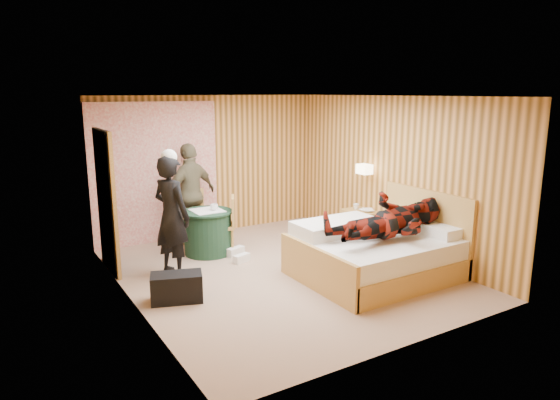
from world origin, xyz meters
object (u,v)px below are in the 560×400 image
chair_far (193,213)px  woman_standing (172,216)px  man_on_bed (392,210)px  chair_near (227,220)px  wall_lamp (365,169)px  man_at_table (191,194)px  round_table (208,232)px  nightstand (360,227)px  bed (377,253)px  duffel_bag (177,287)px

chair_far → woman_standing: woman_standing is taller
man_on_bed → chair_near: bearing=121.7°
wall_lamp → man_at_table: 2.95m
round_table → chair_far: chair_far is taller
nightstand → chair_near: (-2.13, 0.79, 0.23)m
round_table → chair_near: 0.35m
bed → duffel_bag: 2.81m
wall_lamp → round_table: (-2.46, 0.90, -0.94)m
chair_far → wall_lamp: bearing=-22.4°
round_table → man_on_bed: bearing=-54.7°
round_table → man_at_table: 0.84m
round_table → man_on_bed: man_on_bed is taller
chair_far → duffel_bag: chair_far is taller
wall_lamp → chair_far: (-2.44, 1.54, -0.76)m
chair_far → chair_near: 0.80m
chair_near → chair_far: bearing=-134.9°
wall_lamp → round_table: bearing=159.9°
chair_far → man_on_bed: 3.48m
nightstand → round_table: bearing=159.6°
round_table → duffel_bag: size_ratio=1.29×
round_table → man_on_bed: (1.68, -2.38, 0.64)m
woman_standing → man_on_bed: 3.04m
chair_far → chair_near: (0.27, -0.75, -0.00)m
duffel_bag → chair_far: bearing=82.4°
bed → round_table: bed is taller
bed → man_at_table: 3.31m
chair_near → man_on_bed: (1.40, -2.27, 0.47)m
chair_far → chair_near: size_ratio=1.01×
bed → woman_standing: woman_standing is taller
nightstand → woman_standing: (-3.20, 0.29, 0.55)m
bed → chair_near: bed is taller
chair_near → duffel_bag: size_ratio=1.47×
nightstand → woman_standing: 3.26m
wall_lamp → round_table: wall_lamp is taller
chair_near → woman_standing: size_ratio=0.54×
nightstand → chair_near: 2.28m
nightstand → man_at_table: man_at_table is taller
woman_standing → nightstand: bearing=-118.7°
chair_far → man_at_table: 0.32m
round_table → duffel_bag: bearing=-125.1°
wall_lamp → chair_far: size_ratio=0.28×
man_at_table → bed: bearing=100.3°
chair_far → man_on_bed: size_ratio=0.53×
man_on_bed → nightstand: bearing=63.7°
woman_standing → man_on_bed: size_ratio=0.97×
woman_standing → man_at_table: man_at_table is taller
woman_standing → man_at_table: size_ratio=0.99×
round_table → duffel_bag: (-1.08, -1.54, -0.18)m
nightstand → chair_near: chair_near is taller
chair_near → man_on_bed: 2.70m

